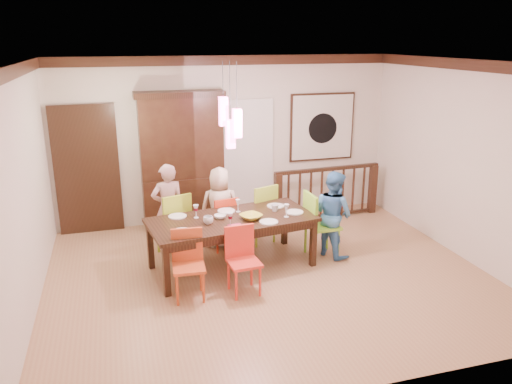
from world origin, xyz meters
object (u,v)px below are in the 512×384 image
object	(u,v)px
chair_far_left	(173,219)
person_far_mid	(220,208)
person_end_right	(333,214)
person_far_left	(168,208)
dining_table	(232,223)
china_hutch	(182,161)
chair_end_right	(322,220)
balustrade	(327,192)

from	to	relation	value
chair_far_left	person_far_mid	distance (m)	0.77
person_end_right	person_far_left	bearing A→B (deg)	48.19
dining_table	person_end_right	distance (m)	1.57
chair_far_left	person_far_mid	size ratio (longest dim) A/B	0.77
dining_table	chair_far_left	size ratio (longest dim) A/B	2.46
person_far_left	china_hutch	bearing A→B (deg)	-117.78
chair_end_right	person_far_left	size ratio (longest dim) A/B	0.73
china_hutch	person_far_mid	world-z (taller)	china_hutch
chair_end_right	balustrade	bearing A→B (deg)	-28.01
balustrade	person_far_mid	world-z (taller)	person_far_mid
chair_end_right	person_end_right	world-z (taller)	person_end_right
chair_end_right	balustrade	size ratio (longest dim) A/B	0.49
dining_table	balustrade	distance (m)	2.64
dining_table	person_far_left	size ratio (longest dim) A/B	1.77
balustrade	person_far_mid	xyz separation A→B (m)	(-2.14, -0.74, 0.14)
chair_far_left	person_far_mid	bearing A→B (deg)	171.65
chair_end_right	balustrade	xyz separation A→B (m)	(0.75, 1.53, -0.08)
chair_far_left	china_hutch	bearing A→B (deg)	-121.91
chair_end_right	person_far_mid	distance (m)	1.60
dining_table	chair_end_right	distance (m)	1.40
chair_end_right	person_far_left	xyz separation A→B (m)	(-2.19, 0.87, 0.12)
person_far_left	balustrade	bearing A→B (deg)	-174.59
chair_end_right	balustrade	world-z (taller)	chair_end_right
person_far_left	person_far_mid	xyz separation A→B (m)	(0.80, -0.08, -0.05)
chair_far_left	balustrade	bearing A→B (deg)	-179.88
person_far_mid	person_far_left	bearing A→B (deg)	3.65
person_far_left	chair_far_left	bearing A→B (deg)	95.14
china_hutch	person_far_mid	xyz separation A→B (m)	(0.42, -1.08, -0.53)
person_far_mid	chair_end_right	bearing A→B (deg)	159.71
chair_far_left	chair_end_right	xyz separation A→B (m)	(2.15, -0.69, 0.01)
dining_table	person_far_mid	size ratio (longest dim) A/B	1.90
chair_far_left	person_far_left	xyz separation A→B (m)	(-0.04, 0.18, 0.12)
china_hutch	person_end_right	size ratio (longest dim) A/B	1.78
dining_table	china_hutch	distance (m)	1.99
balustrade	chair_far_left	bearing A→B (deg)	-167.15
balustrade	person_end_right	bearing A→B (deg)	-114.01
chair_far_left	balustrade	world-z (taller)	chair_far_left
chair_far_left	chair_end_right	distance (m)	2.26
dining_table	person_far_mid	world-z (taller)	person_far_mid
china_hutch	chair_far_left	bearing A→B (deg)	-105.89
person_far_left	person_end_right	distance (m)	2.51
chair_far_left	person_far_left	distance (m)	0.22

